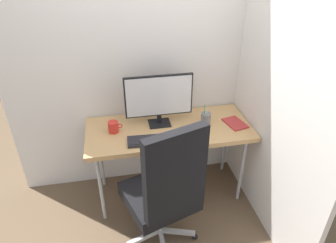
% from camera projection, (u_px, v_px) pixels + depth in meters
% --- Properties ---
extents(ground_plane, '(8.00, 8.00, 0.00)m').
position_uv_depth(ground_plane, '(169.00, 191.00, 3.04)').
color(ground_plane, brown).
extents(wall_back, '(2.77, 0.04, 2.80)m').
position_uv_depth(wall_back, '(162.00, 42.00, 2.60)').
color(wall_back, white).
rests_on(wall_back, ground_plane).
extents(wall_side_right, '(0.04, 1.95, 2.80)m').
position_uv_depth(wall_side_right, '(272.00, 57.00, 2.28)').
color(wall_side_right, white).
rests_on(wall_side_right, ground_plane).
extents(desk, '(1.43, 0.61, 0.75)m').
position_uv_depth(desk, '(169.00, 132.00, 2.68)').
color(desk, tan).
rests_on(desk, ground_plane).
extents(office_chair, '(0.62, 0.64, 1.18)m').
position_uv_depth(office_chair, '(165.00, 190.00, 2.21)').
color(office_chair, black).
rests_on(office_chair, ground_plane).
extents(monitor, '(0.58, 0.15, 0.46)m').
position_uv_depth(monitor, '(159.00, 98.00, 2.58)').
color(monitor, black).
rests_on(monitor, desk).
extents(keyboard, '(0.43, 0.17, 0.02)m').
position_uv_depth(keyboard, '(153.00, 140.00, 2.47)').
color(keyboard, black).
rests_on(keyboard, desk).
extents(mouse, '(0.08, 0.11, 0.03)m').
position_uv_depth(mouse, '(201.00, 137.00, 2.51)').
color(mouse, black).
rests_on(mouse, desk).
extents(pen_holder, '(0.09, 0.09, 0.18)m').
position_uv_depth(pen_holder, '(206.00, 118.00, 2.70)').
color(pen_holder, slate).
rests_on(pen_holder, desk).
extents(notebook, '(0.19, 0.24, 0.01)m').
position_uv_depth(notebook, '(235.00, 123.00, 2.70)').
color(notebook, '#B23333').
rests_on(notebook, desk).
extents(coffee_mug, '(0.12, 0.09, 0.10)m').
position_uv_depth(coffee_mug, '(113.00, 127.00, 2.57)').
color(coffee_mug, red).
rests_on(coffee_mug, desk).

